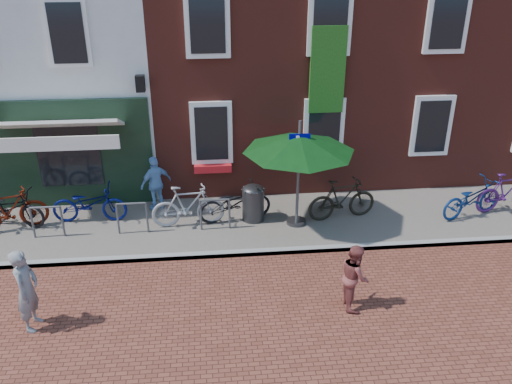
{
  "coord_description": "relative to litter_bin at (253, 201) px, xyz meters",
  "views": [
    {
      "loc": [
        0.38,
        -10.34,
        6.6
      ],
      "look_at": [
        1.45,
        0.6,
        1.36
      ],
      "focal_mm": 37.23,
      "sensor_mm": 36.0,
      "label": 1
    }
  ],
  "objects": [
    {
      "name": "ground",
      "position": [
        -1.47,
        -1.61,
        -0.63
      ],
      "size": [
        80.0,
        80.0,
        0.0
      ],
      "primitive_type": "plane",
      "color": "brown"
    },
    {
      "name": "sidewalk",
      "position": [
        -0.47,
        -0.11,
        -0.58
      ],
      "size": [
        24.0,
        3.0,
        0.1
      ],
      "primitive_type": "cube",
      "color": "slate",
      "rests_on": "ground"
    },
    {
      "name": "building_stucco",
      "position": [
        -6.47,
        5.39,
        3.87
      ],
      "size": [
        8.0,
        8.0,
        9.0
      ],
      "primitive_type": "cube",
      "color": "silver",
      "rests_on": "ground"
    },
    {
      "name": "litter_bin",
      "position": [
        0.0,
        0.0,
        0.0
      ],
      "size": [
        0.55,
        0.55,
        1.02
      ],
      "color": "#323234",
      "rests_on": "sidewalk"
    },
    {
      "name": "parking_sign",
      "position": [
        1.05,
        -0.42,
        1.2
      ],
      "size": [
        0.5,
        0.07,
        2.74
      ],
      "color": "#4C4C4F",
      "rests_on": "sidewalk"
    },
    {
      "name": "parasol",
      "position": [
        1.07,
        -0.31,
        1.73
      ],
      "size": [
        2.7,
        2.7,
        2.49
      ],
      "color": "#4C4C4F",
      "rests_on": "sidewalk"
    },
    {
      "name": "woman",
      "position": [
        -4.48,
        -3.63,
        0.2
      ],
      "size": [
        0.45,
        0.64,
        1.65
      ],
      "primitive_type": "imported",
      "rotation": [
        0.0,
        0.0,
        1.47
      ],
      "color": "gray",
      "rests_on": "ground"
    },
    {
      "name": "boy",
      "position": [
        1.65,
        -3.59,
        0.06
      ],
      "size": [
        0.53,
        0.68,
        1.36
      ],
      "primitive_type": "imported",
      "rotation": [
        0.0,
        0.0,
        1.54
      ],
      "color": "brown",
      "rests_on": "ground"
    },
    {
      "name": "cafe_person",
      "position": [
        -2.47,
        0.82,
        0.22
      ],
      "size": [
        0.93,
        0.79,
        1.49
      ],
      "primitive_type": "imported",
      "rotation": [
        0.0,
        0.0,
        3.73
      ],
      "color": "#73A2DA",
      "rests_on": "sidewalk"
    },
    {
      "name": "bicycle_0",
      "position": [
        -6.05,
        0.28,
        -0.04
      ],
      "size": [
        1.96,
        1.14,
        0.98
      ],
      "primitive_type": "imported",
      "rotation": [
        0.0,
        0.0,
        1.29
      ],
      "color": "black",
      "rests_on": "sidewalk"
    },
    {
      "name": "bicycle_1",
      "position": [
        -5.98,
        0.05,
        0.02
      ],
      "size": [
        1.87,
        1.0,
        1.08
      ],
      "primitive_type": "imported",
      "rotation": [
        0.0,
        0.0,
        1.86
      ],
      "color": "#4C1004",
      "rests_on": "sidewalk"
    },
    {
      "name": "bicycle_2",
      "position": [
        -4.12,
        0.32,
        -0.04
      ],
      "size": [
        1.88,
        0.72,
        0.98
      ],
      "primitive_type": "imported",
      "rotation": [
        0.0,
        0.0,
        1.53
      ],
      "color": "#070D4D",
      "rests_on": "sidewalk"
    },
    {
      "name": "bicycle_3",
      "position": [
        -1.63,
        -0.16,
        0.02
      ],
      "size": [
        1.83,
        0.64,
        1.08
      ],
      "primitive_type": "imported",
      "rotation": [
        0.0,
        0.0,
        1.64
      ],
      "color": "#959697",
      "rests_on": "sidewalk"
    },
    {
      "name": "bicycle_4",
      "position": [
        -0.46,
        0.01,
        -0.04
      ],
      "size": [
        1.95,
        1.0,
        0.98
      ],
      "primitive_type": "imported",
      "rotation": [
        0.0,
        0.0,
        1.77
      ],
      "color": "black",
      "rests_on": "sidewalk"
    },
    {
      "name": "bicycle_5",
      "position": [
        2.26,
        -0.16,
        0.02
      ],
      "size": [
        1.86,
        0.79,
        1.08
      ],
      "primitive_type": "imported",
      "rotation": [
        0.0,
        0.0,
        1.73
      ],
      "color": "black",
      "rests_on": "sidewalk"
    },
    {
      "name": "bicycle_6",
      "position": [
        5.62,
        -0.33,
        -0.04
      ],
      "size": [
        1.97,
        1.24,
        0.98
      ],
      "primitive_type": "imported",
      "rotation": [
        0.0,
        0.0,
        1.91
      ],
      "color": "#082153",
      "rests_on": "sidewalk"
    },
    {
      "name": "bicycle_7",
      "position": [
        6.66,
        -0.14,
        0.02
      ],
      "size": [
        1.86,
        0.78,
        1.08
      ],
      "primitive_type": "imported",
      "rotation": [
        0.0,
        0.0,
        1.73
      ],
      "color": "#46175D",
      "rests_on": "sidewalk"
    }
  ]
}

